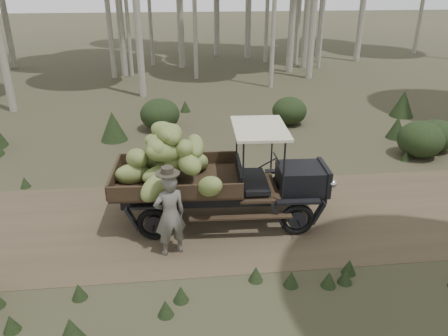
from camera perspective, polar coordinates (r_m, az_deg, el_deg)
The scene contains 5 objects.
ground at distance 9.99m, azimuth 3.85°, elevation -6.55°, with size 120.00×120.00×0.00m, color #473D2B.
dirt_track at distance 9.99m, azimuth 3.85°, elevation -6.53°, with size 70.00×4.00×0.01m, color brown.
banana_truck at distance 9.29m, azimuth -4.26°, elevation 0.54°, with size 4.81×2.34×2.35m.
farmer at distance 8.43m, azimuth -7.09°, elevation -5.99°, with size 0.72×0.59×1.86m.
undergrowth at distance 9.95m, azimuth 18.79°, elevation -4.36°, with size 24.09×21.00×1.38m.
Camera 1 is at (-1.61, -8.46, 5.06)m, focal length 35.00 mm.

